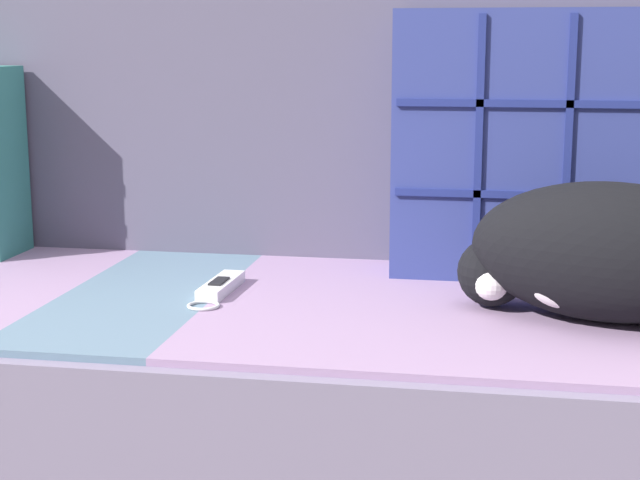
{
  "coord_description": "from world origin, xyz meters",
  "views": [
    {
      "loc": [
        0.42,
        -1.31,
        0.74
      ],
      "look_at": [
        0.17,
        0.08,
        0.46
      ],
      "focal_mm": 55.0,
      "sensor_mm": 36.0,
      "label": 1
    }
  ],
  "objects": [
    {
      "name": "sleeping_cat",
      "position": [
        0.57,
        0.08,
        0.46
      ],
      "size": [
        0.45,
        0.3,
        0.2
      ],
      "color": "black",
      "rests_on": "couch"
    },
    {
      "name": "game_remote_far",
      "position": [
        0.0,
        0.13,
        0.37
      ],
      "size": [
        0.05,
        0.2,
        0.02
      ],
      "color": "white",
      "rests_on": "couch"
    },
    {
      "name": "couch",
      "position": [
        -0.0,
        0.16,
        0.18
      ],
      "size": [
        2.03,
        0.79,
        0.36
      ],
      "color": "#3D3838",
      "rests_on": "ground_plane"
    },
    {
      "name": "throw_pillow_quilted",
      "position": [
        0.46,
        0.33,
        0.58
      ],
      "size": [
        0.42,
        0.14,
        0.44
      ],
      "color": "navy",
      "rests_on": "couch"
    },
    {
      "name": "sofa_backrest",
      "position": [
        0.0,
        0.48,
        0.62
      ],
      "size": [
        1.98,
        0.14,
        0.52
      ],
      "color": "#514C60",
      "rests_on": "couch"
    }
  ]
}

